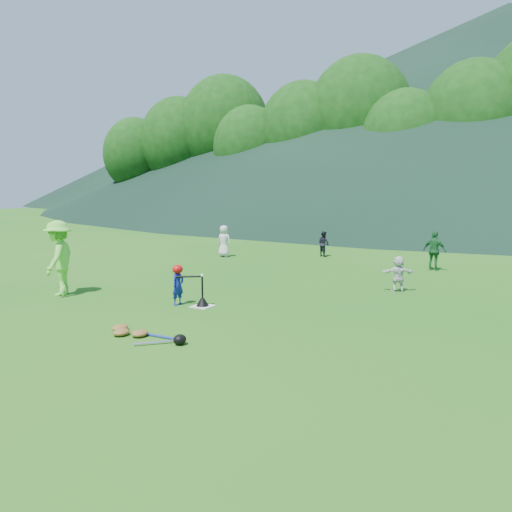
% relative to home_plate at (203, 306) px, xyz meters
% --- Properties ---
extents(ground, '(120.00, 120.00, 0.00)m').
position_rel_home_plate_xyz_m(ground, '(0.00, 0.00, -0.01)').
color(ground, '#165F15').
rests_on(ground, ground).
extents(home_plate, '(0.45, 0.45, 0.02)m').
position_rel_home_plate_xyz_m(home_plate, '(0.00, 0.00, 0.00)').
color(home_plate, silver).
rests_on(home_plate, ground).
extents(baseball, '(0.08, 0.08, 0.08)m').
position_rel_home_plate_xyz_m(baseball, '(0.00, 0.00, 0.73)').
color(baseball, white).
rests_on(baseball, batting_tee).
extents(batter_child, '(0.26, 0.36, 0.93)m').
position_rel_home_plate_xyz_m(batter_child, '(-0.60, -0.15, 0.46)').
color(batter_child, navy).
rests_on(batter_child, ground).
extents(adult_coach, '(1.24, 1.44, 1.93)m').
position_rel_home_plate_xyz_m(adult_coach, '(-3.96, -0.76, 0.95)').
color(adult_coach, '#71E443').
rests_on(adult_coach, ground).
extents(fielder_a, '(0.63, 0.42, 1.27)m').
position_rel_home_plate_xyz_m(fielder_a, '(-4.36, 7.51, 0.63)').
color(fielder_a, silver).
rests_on(fielder_a, ground).
extents(fielder_b, '(0.63, 0.58, 1.03)m').
position_rel_home_plate_xyz_m(fielder_b, '(-0.92, 9.62, 0.51)').
color(fielder_b, black).
rests_on(fielder_b, ground).
extents(fielder_c, '(0.84, 0.50, 1.33)m').
position_rel_home_plate_xyz_m(fielder_c, '(3.66, 8.16, 0.66)').
color(fielder_c, '#1C5E2C').
rests_on(fielder_c, ground).
extents(fielder_d, '(0.92, 0.68, 0.96)m').
position_rel_home_plate_xyz_m(fielder_d, '(3.51, 4.00, 0.47)').
color(fielder_d, silver).
rests_on(fielder_d, ground).
extents(batting_tee, '(0.30, 0.30, 0.68)m').
position_rel_home_plate_xyz_m(batting_tee, '(0.00, 0.00, 0.12)').
color(batting_tee, black).
rests_on(batting_tee, home_plate).
extents(batter_gear, '(0.71, 0.31, 0.30)m').
position_rel_home_plate_xyz_m(batter_gear, '(-0.57, -0.14, 0.83)').
color(batter_gear, red).
rests_on(batter_gear, ground).
extents(equipment_pile, '(1.80, 0.77, 0.19)m').
position_rel_home_plate_xyz_m(equipment_pile, '(0.40, -2.53, 0.06)').
color(equipment_pile, olive).
rests_on(equipment_pile, ground).
extents(outfield_fence, '(70.07, 0.08, 1.33)m').
position_rel_home_plate_xyz_m(outfield_fence, '(0.00, 28.00, 0.69)').
color(outfield_fence, gray).
rests_on(outfield_fence, ground).
extents(tree_line, '(70.04, 11.40, 14.82)m').
position_rel_home_plate_xyz_m(tree_line, '(0.20, 33.83, 8.20)').
color(tree_line, '#382314').
rests_on(tree_line, ground).
extents(distant_hills, '(155.00, 140.00, 32.00)m').
position_rel_home_plate_xyz_m(distant_hills, '(-7.63, 81.81, 14.97)').
color(distant_hills, black).
rests_on(distant_hills, ground).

